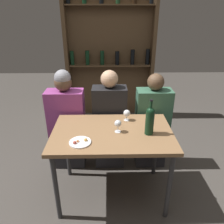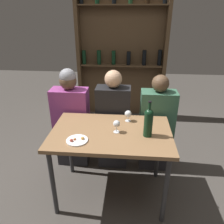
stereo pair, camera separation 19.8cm
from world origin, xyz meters
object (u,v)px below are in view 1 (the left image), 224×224
object	(u,v)px
wine_glass_0	(127,113)
wine_glass_1	(118,124)
seated_person_center	(110,124)
seated_person_right	(152,125)
wine_bottle	(150,120)
food_plate_0	(80,142)
seated_person_left	(67,123)

from	to	relation	value
wine_glass_0	wine_glass_1	bearing A→B (deg)	-113.33
seated_person_center	seated_person_right	bearing A→B (deg)	-0.00
wine_bottle	seated_person_center	distance (m)	0.75
food_plate_0	wine_glass_0	bearing A→B (deg)	43.92
wine_bottle	seated_person_center	size ratio (longest dim) A/B	0.28
wine_glass_1	seated_person_left	world-z (taller)	seated_person_left
wine_glass_0	seated_person_left	bearing A→B (deg)	156.86
seated_person_right	food_plate_0	bearing A→B (deg)	-137.31
wine_bottle	wine_glass_0	xyz separation A→B (m)	(-0.18, 0.27, -0.07)
wine_glass_0	seated_person_center	distance (m)	0.44
wine_bottle	wine_glass_0	distance (m)	0.34
food_plate_0	seated_person_right	world-z (taller)	seated_person_right
seated_person_left	seated_person_right	distance (m)	1.02
food_plate_0	wine_glass_1	bearing A→B (deg)	28.77
wine_glass_0	food_plate_0	world-z (taller)	wine_glass_0
seated_person_center	seated_person_right	size ratio (longest dim) A/B	1.03
seated_person_center	food_plate_0	bearing A→B (deg)	-110.07
wine_glass_1	seated_person_left	distance (m)	0.83
wine_glass_1	food_plate_0	bearing A→B (deg)	-151.23
wine_bottle	seated_person_right	bearing A→B (deg)	74.91
food_plate_0	seated_person_left	xyz separation A→B (m)	(-0.25, 0.71, -0.19)
seated_person_left	wine_glass_0	bearing A→B (deg)	-23.14
seated_person_left	seated_person_center	bearing A→B (deg)	0.00
wine_glass_0	seated_person_center	world-z (taller)	seated_person_center
wine_glass_0	wine_glass_1	world-z (taller)	wine_glass_1
food_plate_0	seated_person_right	bearing A→B (deg)	42.69
wine_glass_1	seated_person_left	bearing A→B (deg)	137.76
wine_glass_0	seated_person_center	size ratio (longest dim) A/B	0.09
wine_glass_1	seated_person_center	distance (m)	0.60
wine_bottle	food_plate_0	xyz separation A→B (m)	(-0.62, -0.14, -0.14)
wine_glass_0	seated_person_left	xyz separation A→B (m)	(-0.68, 0.29, -0.26)
wine_bottle	wine_glass_1	xyz separation A→B (m)	(-0.28, 0.04, -0.06)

